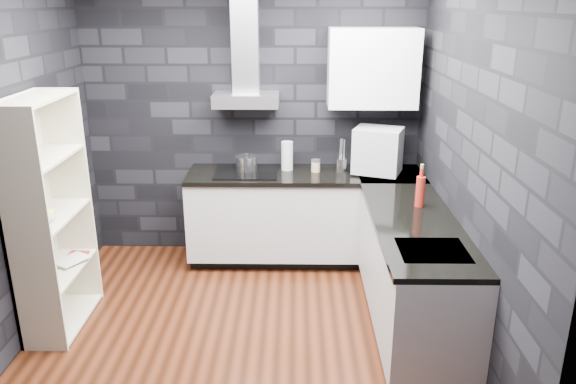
{
  "coord_description": "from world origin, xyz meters",
  "views": [
    {
      "loc": [
        0.41,
        -3.72,
        2.43
      ],
      "look_at": [
        0.35,
        0.45,
        1.0
      ],
      "focal_mm": 35.0,
      "sensor_mm": 36.0,
      "label": 1
    }
  ],
  "objects_px": {
    "fruit_bowl": "(44,217)",
    "red_bottle": "(420,192)",
    "appliance_garage": "(378,150)",
    "bookshelf": "(51,217)",
    "glass_vase": "(287,156)",
    "pot": "(247,164)",
    "utensil_crock": "(341,165)",
    "storage_jar": "(316,166)"
  },
  "relations": [
    {
      "from": "red_bottle",
      "to": "fruit_bowl",
      "type": "distance_m",
      "value": 2.82
    },
    {
      "from": "glass_vase",
      "to": "red_bottle",
      "type": "height_order",
      "value": "glass_vase"
    },
    {
      "from": "utensil_crock",
      "to": "bookshelf",
      "type": "relative_size",
      "value": 0.07
    },
    {
      "from": "pot",
      "to": "fruit_bowl",
      "type": "relative_size",
      "value": 1.01
    },
    {
      "from": "bookshelf",
      "to": "fruit_bowl",
      "type": "relative_size",
      "value": 9.05
    },
    {
      "from": "pot",
      "to": "glass_vase",
      "type": "height_order",
      "value": "glass_vase"
    },
    {
      "from": "utensil_crock",
      "to": "fruit_bowl",
      "type": "distance_m",
      "value": 2.59
    },
    {
      "from": "storage_jar",
      "to": "utensil_crock",
      "type": "distance_m",
      "value": 0.24
    },
    {
      "from": "glass_vase",
      "to": "appliance_garage",
      "type": "height_order",
      "value": "appliance_garage"
    },
    {
      "from": "appliance_garage",
      "to": "red_bottle",
      "type": "distance_m",
      "value": 0.89
    },
    {
      "from": "bookshelf",
      "to": "utensil_crock",
      "type": "bearing_deg",
      "value": 24.14
    },
    {
      "from": "storage_jar",
      "to": "fruit_bowl",
      "type": "distance_m",
      "value": 2.39
    },
    {
      "from": "storage_jar",
      "to": "appliance_garage",
      "type": "distance_m",
      "value": 0.6
    },
    {
      "from": "red_bottle",
      "to": "bookshelf",
      "type": "relative_size",
      "value": 0.13
    },
    {
      "from": "glass_vase",
      "to": "red_bottle",
      "type": "relative_size",
      "value": 1.13
    },
    {
      "from": "red_bottle",
      "to": "utensil_crock",
      "type": "bearing_deg",
      "value": 120.65
    },
    {
      "from": "glass_vase",
      "to": "appliance_garage",
      "type": "relative_size",
      "value": 0.65
    },
    {
      "from": "appliance_garage",
      "to": "bookshelf",
      "type": "bearing_deg",
      "value": -136.43
    },
    {
      "from": "appliance_garage",
      "to": "red_bottle",
      "type": "bearing_deg",
      "value": -55.62
    },
    {
      "from": "glass_vase",
      "to": "fruit_bowl",
      "type": "bearing_deg",
      "value": -142.45
    },
    {
      "from": "red_bottle",
      "to": "fruit_bowl",
      "type": "bearing_deg",
      "value": -172.7
    },
    {
      "from": "fruit_bowl",
      "to": "appliance_garage",
      "type": "bearing_deg",
      "value": 25.2
    },
    {
      "from": "utensil_crock",
      "to": "red_bottle",
      "type": "relative_size",
      "value": 0.54
    },
    {
      "from": "pot",
      "to": "bookshelf",
      "type": "height_order",
      "value": "bookshelf"
    },
    {
      "from": "storage_jar",
      "to": "bookshelf",
      "type": "relative_size",
      "value": 0.06
    },
    {
      "from": "glass_vase",
      "to": "appliance_garage",
      "type": "distance_m",
      "value": 0.85
    },
    {
      "from": "appliance_garage",
      "to": "bookshelf",
      "type": "distance_m",
      "value": 2.82
    },
    {
      "from": "utensil_crock",
      "to": "bookshelf",
      "type": "distance_m",
      "value": 2.55
    },
    {
      "from": "storage_jar",
      "to": "utensil_crock",
      "type": "relative_size",
      "value": 0.77
    },
    {
      "from": "fruit_bowl",
      "to": "red_bottle",
      "type": "bearing_deg",
      "value": 7.3
    },
    {
      "from": "glass_vase",
      "to": "appliance_garage",
      "type": "bearing_deg",
      "value": -8.79
    },
    {
      "from": "pot",
      "to": "storage_jar",
      "type": "bearing_deg",
      "value": -1.35
    },
    {
      "from": "pot",
      "to": "red_bottle",
      "type": "relative_size",
      "value": 0.83
    },
    {
      "from": "appliance_garage",
      "to": "bookshelf",
      "type": "xyz_separation_m",
      "value": [
        -2.58,
        -1.12,
        -0.22
      ]
    },
    {
      "from": "storage_jar",
      "to": "fruit_bowl",
      "type": "relative_size",
      "value": 0.51
    },
    {
      "from": "appliance_garage",
      "to": "red_bottle",
      "type": "relative_size",
      "value": 1.72
    },
    {
      "from": "utensil_crock",
      "to": "appliance_garage",
      "type": "xyz_separation_m",
      "value": [
        0.32,
        -0.06,
        0.16
      ]
    },
    {
      "from": "pot",
      "to": "red_bottle",
      "type": "xyz_separation_m",
      "value": [
        1.43,
        -0.94,
        0.05
      ]
    },
    {
      "from": "storage_jar",
      "to": "utensil_crock",
      "type": "height_order",
      "value": "utensil_crock"
    },
    {
      "from": "storage_jar",
      "to": "red_bottle",
      "type": "xyz_separation_m",
      "value": [
        0.78,
        -0.92,
        0.07
      ]
    },
    {
      "from": "utensil_crock",
      "to": "fruit_bowl",
      "type": "xyz_separation_m",
      "value": [
        -2.26,
        -1.27,
        -0.03
      ]
    },
    {
      "from": "glass_vase",
      "to": "fruit_bowl",
      "type": "height_order",
      "value": "glass_vase"
    }
  ]
}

